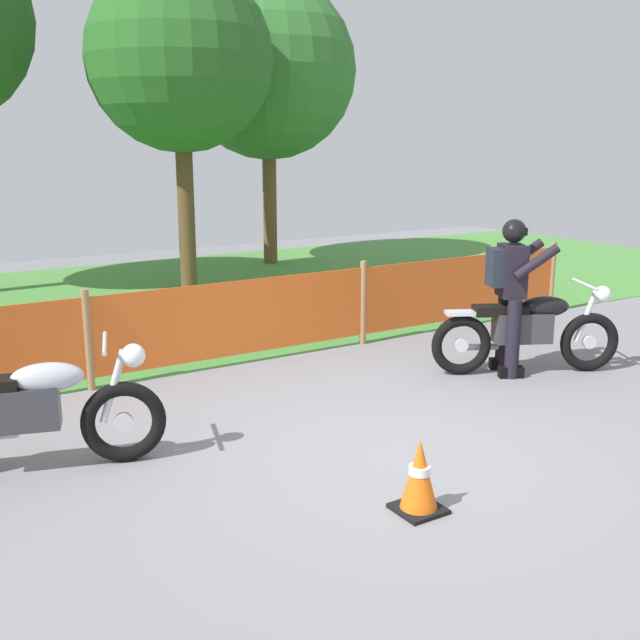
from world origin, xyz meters
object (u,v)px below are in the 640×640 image
object	(u,v)px
motorcycle_lead	(26,412)
motorcycle_trailing	(528,330)
traffic_cone	(419,476)
rider_trailing	(510,288)

from	to	relation	value
motorcycle_lead	motorcycle_trailing	world-z (taller)	motorcycle_lead
traffic_cone	motorcycle_lead	bearing A→B (deg)	135.63
rider_trailing	traffic_cone	xyz separation A→B (m)	(-2.82, -1.97, -0.69)
motorcycle_lead	motorcycle_trailing	bearing A→B (deg)	14.28
rider_trailing	traffic_cone	world-z (taller)	rider_trailing
motorcycle_lead	rider_trailing	world-z (taller)	rider_trailing
motorcycle_lead	traffic_cone	xyz separation A→B (m)	(2.14, -2.09, -0.23)
rider_trailing	traffic_cone	size ratio (longest dim) A/B	3.19
motorcycle_trailing	traffic_cone	size ratio (longest dim) A/B	3.64
motorcycle_lead	rider_trailing	distance (m)	4.98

